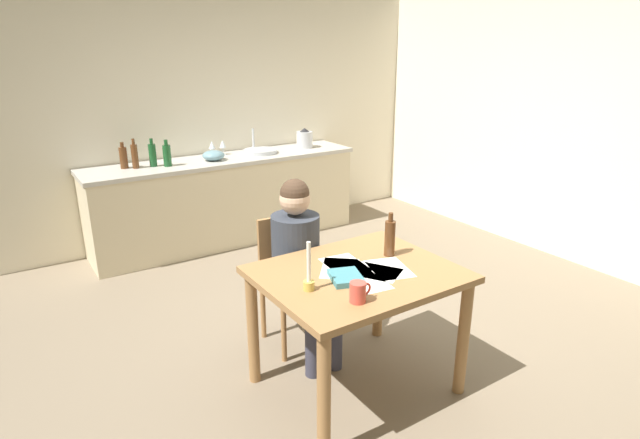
# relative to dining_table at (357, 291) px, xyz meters

# --- Properties ---
(ground_plane) EXTENTS (5.20, 5.20, 0.04)m
(ground_plane) POSITION_rel_dining_table_xyz_m (0.38, 0.52, -0.67)
(ground_plane) COLOR #7A6B56
(wall_back) EXTENTS (5.20, 0.12, 2.60)m
(wall_back) POSITION_rel_dining_table_xyz_m (0.38, 3.12, 0.65)
(wall_back) COLOR silver
(wall_back) RESTS_ON ground
(wall_right) EXTENTS (0.12, 5.20, 2.60)m
(wall_right) POSITION_rel_dining_table_xyz_m (2.98, 0.52, 0.65)
(wall_right) COLOR silver
(wall_right) RESTS_ON ground
(kitchen_counter) EXTENTS (2.82, 0.64, 0.90)m
(kitchen_counter) POSITION_rel_dining_table_xyz_m (0.38, 2.76, -0.20)
(kitchen_counter) COLOR beige
(kitchen_counter) RESTS_ON ground
(dining_table) EXTENTS (1.11, 0.90, 0.77)m
(dining_table) POSITION_rel_dining_table_xyz_m (0.00, 0.00, 0.00)
(dining_table) COLOR #9E7042
(dining_table) RESTS_ON ground
(chair_at_table) EXTENTS (0.43, 0.43, 0.89)m
(chair_at_table) POSITION_rel_dining_table_xyz_m (-0.05, 0.69, -0.15)
(chair_at_table) COLOR #9E7042
(chair_at_table) RESTS_ON ground
(person_seated) EXTENTS (0.34, 0.60, 1.19)m
(person_seated) POSITION_rel_dining_table_xyz_m (-0.06, 0.54, 0.03)
(person_seated) COLOR #333842
(person_seated) RESTS_ON ground
(coffee_mug) EXTENTS (0.12, 0.08, 0.11)m
(coffee_mug) POSITION_rel_dining_table_xyz_m (-0.22, -0.29, 0.18)
(coffee_mug) COLOR #D84C3F
(coffee_mug) RESTS_ON dining_table
(candlestick) EXTENTS (0.06, 0.06, 0.27)m
(candlestick) POSITION_rel_dining_table_xyz_m (-0.36, -0.04, 0.20)
(candlestick) COLOR gold
(candlestick) RESTS_ON dining_table
(book_magazine) EXTENTS (0.22, 0.24, 0.03)m
(book_magazine) POSITION_rel_dining_table_xyz_m (-0.13, -0.06, 0.14)
(book_magazine) COLOR teal
(book_magazine) RESTS_ON dining_table
(paper_letter) EXTENTS (0.25, 0.32, 0.00)m
(paper_letter) POSITION_rel_dining_table_xyz_m (-0.05, -0.12, 0.12)
(paper_letter) COLOR white
(paper_letter) RESTS_ON dining_table
(paper_bill) EXTENTS (0.35, 0.36, 0.00)m
(paper_bill) POSITION_rel_dining_table_xyz_m (-0.06, 0.09, 0.12)
(paper_bill) COLOR white
(paper_bill) RESTS_ON dining_table
(paper_envelope) EXTENTS (0.24, 0.32, 0.00)m
(paper_envelope) POSITION_rel_dining_table_xyz_m (-0.01, 0.11, 0.12)
(paper_envelope) COLOR white
(paper_envelope) RESTS_ON dining_table
(paper_receipt) EXTENTS (0.29, 0.34, 0.00)m
(paper_receipt) POSITION_rel_dining_table_xyz_m (0.17, -0.07, 0.12)
(paper_receipt) COLOR white
(paper_receipt) RESTS_ON dining_table
(paper_notice) EXTENTS (0.33, 0.36, 0.00)m
(paper_notice) POSITION_rel_dining_table_xyz_m (0.07, -0.05, 0.12)
(paper_notice) COLOR white
(paper_notice) RESTS_ON dining_table
(wine_bottle_on_table) EXTENTS (0.07, 0.07, 0.27)m
(wine_bottle_on_table) POSITION_rel_dining_table_xyz_m (0.30, 0.08, 0.24)
(wine_bottle_on_table) COLOR #593319
(wine_bottle_on_table) RESTS_ON dining_table
(sink_unit) EXTENTS (0.36, 0.36, 0.24)m
(sink_unit) POSITION_rel_dining_table_xyz_m (0.79, 2.77, 0.27)
(sink_unit) COLOR #B2B7BC
(sink_unit) RESTS_ON kitchen_counter
(bottle_oil) EXTENTS (0.07, 0.07, 0.25)m
(bottle_oil) POSITION_rel_dining_table_xyz_m (-0.59, 2.83, 0.35)
(bottle_oil) COLOR #593319
(bottle_oil) RESTS_ON kitchen_counter
(bottle_vinegar) EXTENTS (0.06, 0.06, 0.28)m
(bottle_vinegar) POSITION_rel_dining_table_xyz_m (-0.50, 2.77, 0.37)
(bottle_vinegar) COLOR #593319
(bottle_vinegar) RESTS_ON kitchen_counter
(bottle_wine_red) EXTENTS (0.07, 0.07, 0.27)m
(bottle_wine_red) POSITION_rel_dining_table_xyz_m (-0.34, 2.76, 0.36)
(bottle_wine_red) COLOR #194C23
(bottle_wine_red) RESTS_ON kitchen_counter
(bottle_sauce) EXTENTS (0.08, 0.08, 0.25)m
(bottle_sauce) POSITION_rel_dining_table_xyz_m (-0.23, 2.69, 0.36)
(bottle_sauce) COLOR #194C23
(bottle_sauce) RESTS_ON kitchen_counter
(mixing_bowl) EXTENTS (0.22, 0.22, 0.10)m
(mixing_bowl) POSITION_rel_dining_table_xyz_m (0.24, 2.70, 0.30)
(mixing_bowl) COLOR #668C99
(mixing_bowl) RESTS_ON kitchen_counter
(stovetop_kettle) EXTENTS (0.18, 0.18, 0.22)m
(stovetop_kettle) POSITION_rel_dining_table_xyz_m (1.35, 2.76, 0.35)
(stovetop_kettle) COLOR #B7BABF
(stovetop_kettle) RESTS_ON kitchen_counter
(wine_glass_near_sink) EXTENTS (0.07, 0.07, 0.15)m
(wine_glass_near_sink) POSITION_rel_dining_table_xyz_m (0.43, 2.91, 0.36)
(wine_glass_near_sink) COLOR silver
(wine_glass_near_sink) RESTS_ON kitchen_counter
(wine_glass_by_kettle) EXTENTS (0.07, 0.07, 0.15)m
(wine_glass_by_kettle) POSITION_rel_dining_table_xyz_m (0.31, 2.91, 0.36)
(wine_glass_by_kettle) COLOR silver
(wine_glass_by_kettle) RESTS_ON kitchen_counter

